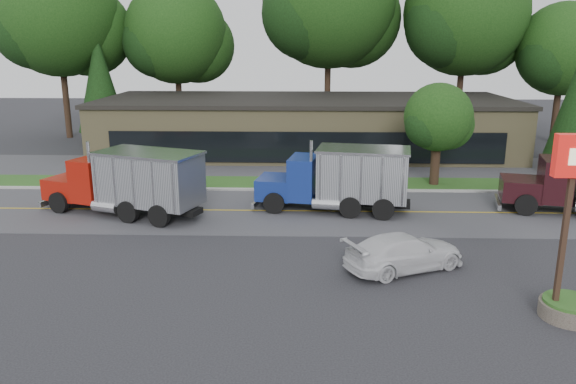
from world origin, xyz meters
The scene contains 17 objects.
ground centered at (0.00, 0.00, 0.00)m, with size 140.00×140.00×0.00m, color #36363C.
road centered at (0.00, 9.00, 0.00)m, with size 60.00×8.00×0.02m, color #57575C.
center_line centered at (0.00, 9.00, 0.00)m, with size 60.00×0.12×0.01m, color gold.
curb centered at (0.00, 13.20, 0.00)m, with size 60.00×0.30×0.12m, color #9E9E99.
grass_verge centered at (0.00, 15.00, 0.00)m, with size 60.00×3.40×0.03m, color #2A511B.
far_parking centered at (0.00, 20.00, 0.00)m, with size 60.00×7.00×0.02m, color #57575C.
strip_mall centered at (2.00, 26.00, 2.00)m, with size 32.00×12.00×4.00m, color #8A7D55.
tree_far_a centered at (-19.83, 32.14, 10.39)m, with size 11.41×10.74×16.27m.
tree_far_b centered at (-9.85, 34.12, 9.00)m, with size 9.89×9.30×14.10m.
tree_far_c centered at (4.19, 34.15, 11.63)m, with size 12.77×12.02×18.22m.
tree_far_d centered at (16.18, 33.14, 10.53)m, with size 11.57×10.89×16.50m.
tree_far_e centered at (24.13, 31.10, 7.64)m, with size 8.40×7.90×11.98m.
evergreen_left centered at (-16.00, 30.00, 5.25)m, with size 4.20×4.20×9.56m.
tree_verge centered at (10.07, 15.05, 3.99)m, with size 4.39×4.13×6.27m.
dump_truck_red centered at (-6.89, 8.10, 1.81)m, with size 8.94×5.30×3.36m.
dump_truck_blue centered at (3.85, 9.11, 1.80)m, with size 8.12×3.85×3.36m.
rally_car centered at (5.84, 1.35, 0.70)m, with size 1.97×4.86×1.41m, color silver.
Camera 1 is at (1.95, -19.19, 8.56)m, focal length 35.00 mm.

